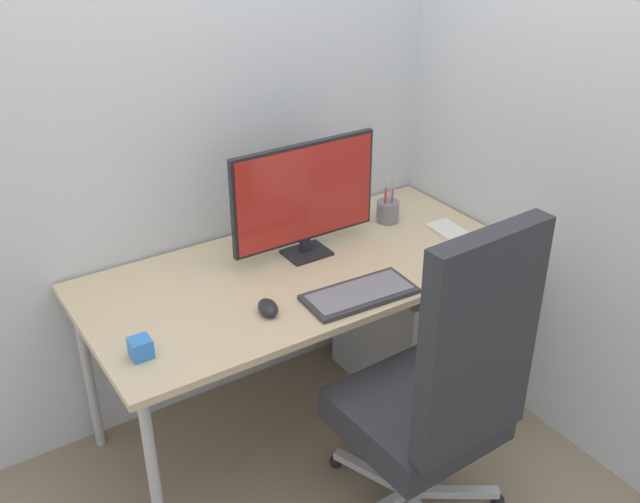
# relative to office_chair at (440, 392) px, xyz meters

# --- Properties ---
(ground_plane) EXTENTS (8.00, 8.00, 0.00)m
(ground_plane) POSITION_rel_office_chair_xyz_m (-0.07, 0.68, -0.58)
(ground_plane) COLOR gray
(wall_back) EXTENTS (2.73, 0.04, 2.80)m
(wall_back) POSITION_rel_office_chair_xyz_m (-0.07, 1.10, 0.82)
(wall_back) COLOR silver
(wall_back) RESTS_ON ground_plane
(wall_side_right) EXTENTS (0.04, 1.88, 2.80)m
(wall_side_right) POSITION_rel_office_chair_xyz_m (0.77, 0.52, 0.82)
(wall_side_right) COLOR silver
(wall_side_right) RESTS_ON ground_plane
(desk) EXTENTS (1.62, 0.77, 0.72)m
(desk) POSITION_rel_office_chair_xyz_m (-0.07, 0.68, 0.09)
(desk) COLOR #D1B78C
(desk) RESTS_ON ground_plane
(office_chair) EXTENTS (0.64, 0.66, 1.20)m
(office_chair) POSITION_rel_office_chair_xyz_m (0.00, 0.00, 0.00)
(office_chair) COLOR black
(office_chair) RESTS_ON ground_plane
(filing_cabinet) EXTENTS (0.37, 0.56, 0.55)m
(filing_cabinet) POSITION_rel_office_chair_xyz_m (0.44, 0.70, -0.31)
(filing_cabinet) COLOR #9EA0A5
(filing_cabinet) RESTS_ON ground_plane
(monitor) EXTENTS (0.59, 0.13, 0.44)m
(monitor) POSITION_rel_office_chair_xyz_m (-0.01, 0.78, 0.38)
(monitor) COLOR black
(monitor) RESTS_ON desk
(keyboard) EXTENTS (0.40, 0.20, 0.02)m
(keyboard) POSITION_rel_office_chair_xyz_m (-0.02, 0.41, 0.15)
(keyboard) COLOR #333338
(keyboard) RESTS_ON desk
(mouse) EXTENTS (0.08, 0.11, 0.04)m
(mouse) POSITION_rel_office_chair_xyz_m (-0.33, 0.49, 0.16)
(mouse) COLOR black
(mouse) RESTS_ON desk
(pen_holder) EXTENTS (0.09, 0.09, 0.18)m
(pen_holder) POSITION_rel_office_chair_xyz_m (0.43, 0.83, 0.19)
(pen_holder) COLOR slate
(pen_holder) RESTS_ON desk
(notebook) EXTENTS (0.13, 0.22, 0.02)m
(notebook) POSITION_rel_office_chair_xyz_m (0.57, 0.60, 0.15)
(notebook) COLOR silver
(notebook) RESTS_ON desk
(desk_clamp_accessory) EXTENTS (0.06, 0.06, 0.06)m
(desk_clamp_accessory) POSITION_rel_office_chair_xyz_m (-0.77, 0.49, 0.17)
(desk_clamp_accessory) COLOR #337FD8
(desk_clamp_accessory) RESTS_ON desk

